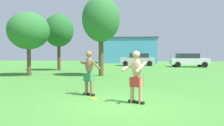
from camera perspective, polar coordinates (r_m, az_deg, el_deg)
name	(u,v)px	position (r m, az deg, el deg)	size (l,w,h in m)	color
ground_plane	(121,105)	(7.81, 2.22, -9.97)	(80.00, 80.00, 0.00)	#428433
player_near	(136,76)	(7.94, 5.80, -2.98)	(0.85, 0.76, 1.74)	black
player_in_green	(89,71)	(9.40, -5.49, -1.83)	(0.82, 0.78, 1.76)	black
frisbee	(94,99)	(8.78, -4.35, -8.50)	(0.28, 0.28, 0.03)	yellow
car_white_near_post	(189,60)	(29.23, 17.81, 0.71)	(4.42, 2.27, 1.58)	white
car_silver_mid_lot	(138,59)	(30.83, 6.13, 0.90)	(4.39, 2.21, 1.58)	silver
outbuilding_behind_lot	(128,50)	(39.34, 3.92, 3.04)	(9.40, 5.77, 4.09)	#4C9ED1
tree_left_field	(59,31)	(23.13, -12.60, 7.54)	(2.78, 2.78, 5.29)	#4C3823
tree_right_field	(101,20)	(17.33, -2.64, 10.29)	(2.71, 2.71, 5.70)	brown
tree_near_building	(28,31)	(18.46, -19.29, 7.25)	(3.00, 3.00, 4.63)	brown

